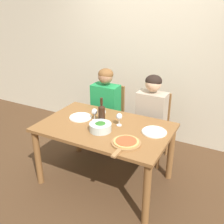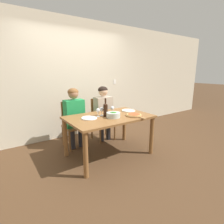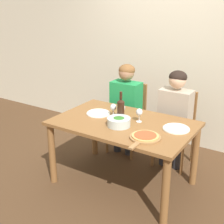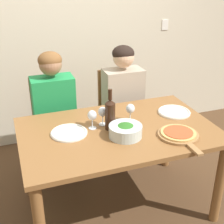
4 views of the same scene
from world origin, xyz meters
TOP-DOWN VIEW (x-y plane):
  - ground_plane at (0.00, 0.00)m, footprint 40.00×40.00m
  - back_wall at (0.00, 1.40)m, footprint 10.00×0.06m
  - dining_table at (0.00, 0.00)m, footprint 1.49×0.94m
  - chair_left at (-0.37, 0.79)m, footprint 0.42×0.42m
  - chair_right at (0.31, 0.79)m, footprint 0.42×0.42m
  - person_woman at (-0.37, 0.68)m, footprint 0.47×0.51m
  - person_man at (0.31, 0.68)m, footprint 0.47×0.51m
  - wine_bottle at (-0.06, 0.03)m, footprint 0.08×0.08m
  - broccoli_bowl at (0.01, -0.12)m, footprint 0.24×0.24m
  - dinner_plate_left at (-0.37, 0.06)m, footprint 0.27×0.27m
  - dinner_plate_right at (0.55, 0.12)m, footprint 0.27×0.27m
  - pizza_on_board at (0.38, -0.25)m, footprint 0.30×0.44m
  - wine_glass_left at (-0.18, 0.08)m, footprint 0.07×0.07m
  - wine_glass_right at (0.14, 0.09)m, footprint 0.07×0.07m
  - wine_glass_centre at (-0.09, 0.11)m, footprint 0.07×0.07m

SIDE VIEW (x-z plane):
  - ground_plane at x=0.00m, z-range 0.00..0.00m
  - chair_left at x=-0.37m, z-range 0.03..0.96m
  - chair_right at x=0.31m, z-range 0.03..0.96m
  - dining_table at x=0.00m, z-range 0.27..1.02m
  - person_woman at x=-0.37m, z-range 0.12..1.34m
  - person_man at x=0.31m, z-range 0.12..1.34m
  - dinner_plate_left at x=-0.37m, z-range 0.75..0.77m
  - dinner_plate_right at x=0.55m, z-range 0.75..0.77m
  - pizza_on_board at x=0.38m, z-range 0.75..0.78m
  - broccoli_bowl at x=0.01m, z-range 0.75..0.84m
  - wine_glass_left at x=-0.18m, z-range 0.78..0.93m
  - wine_glass_right at x=0.14m, z-range 0.78..0.93m
  - wine_glass_centre at x=-0.09m, z-range 0.78..0.93m
  - wine_bottle at x=-0.06m, z-range 0.72..1.04m
  - back_wall at x=0.00m, z-range 0.00..2.70m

